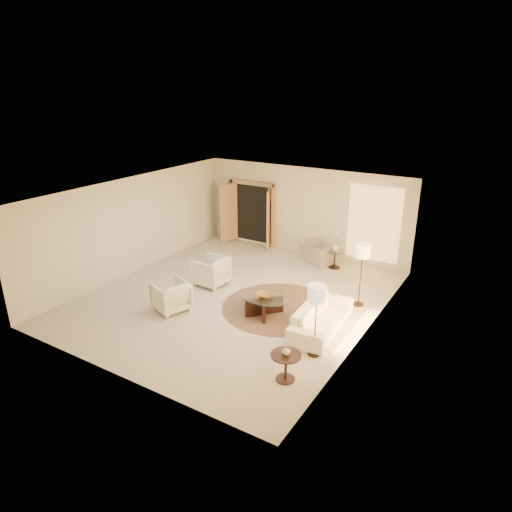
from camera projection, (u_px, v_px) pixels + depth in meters
The scene contains 18 objects.
room at pixel (234, 247), 11.43m from camera, with size 7.04×8.04×2.83m.
windows_right at pixel (369, 276), 9.84m from camera, with size 0.10×6.40×2.40m, color #FFC166, non-canonical shape.
window_back_corner at pixel (374, 224), 13.46m from camera, with size 1.70×0.10×2.40m, color #FFC166, non-canonical shape.
curtains_right at pixel (379, 264), 10.60m from camera, with size 0.06×5.20×2.60m, color tan, non-canonical shape.
french_doors at pixel (251, 214), 15.52m from camera, with size 1.95×0.66×2.16m.
area_rug at pixel (280, 307), 11.37m from camera, with size 2.88×2.88×0.01m, color #3E281E.
sofa at pixel (321, 318), 10.24m from camera, with size 2.13×0.83×0.62m, color white.
armchair_left at pixel (211, 270), 12.54m from camera, with size 0.84×0.79×0.86m, color white.
armchair_right at pixel (171, 295), 11.12m from camera, with size 0.79×0.74×0.81m, color white.
accent_chair at pixel (319, 250), 14.07m from camera, with size 0.95×0.62×0.83m, color #9B948B.
coffee_table at pixel (264, 303), 10.93m from camera, with size 1.40×1.40×0.47m.
end_table at pixel (286, 362), 8.48m from camera, with size 0.58×0.58×0.55m.
side_table at pixel (335, 258), 13.71m from camera, with size 0.47×0.47×0.54m.
floor_lamp_near at pixel (363, 253), 11.02m from camera, with size 0.40×0.40×1.63m.
floor_lamp_far at pixel (317, 296), 8.93m from camera, with size 0.38×0.38×1.56m.
bowl at pixel (264, 295), 10.85m from camera, with size 0.37×0.37×0.09m, color brown.
end_vase at pixel (286, 351), 8.39m from camera, with size 0.16×0.16×0.17m, color silver.
side_vase at pixel (335, 247), 13.59m from camera, with size 0.23×0.23×0.24m, color silver.
Camera 1 is at (6.10, -8.88, 5.25)m, focal length 32.00 mm.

